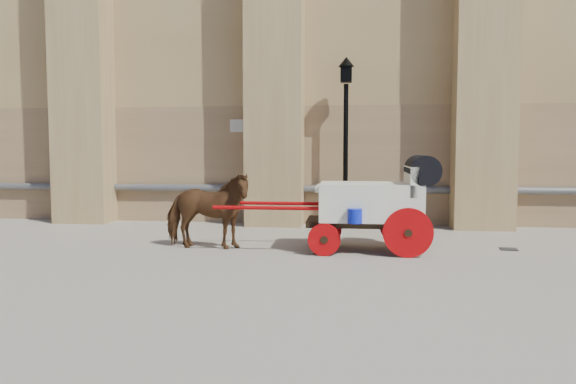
# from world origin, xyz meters

# --- Properties ---
(ground) EXTENTS (90.00, 90.00, 0.00)m
(ground) POSITION_xyz_m (0.00, 0.00, 0.00)
(ground) COLOR gray
(ground) RESTS_ON ground
(horse) EXTENTS (1.76, 0.84, 1.47)m
(horse) POSITION_xyz_m (-1.80, 0.16, 0.73)
(horse) COLOR brown
(horse) RESTS_ON ground
(carriage) EXTENTS (4.12, 1.47, 1.80)m
(carriage) POSITION_xyz_m (1.43, 0.32, 0.97)
(carriage) COLOR black
(carriage) RESTS_ON ground
(street_lamp) EXTENTS (0.38, 0.38, 4.10)m
(street_lamp) POSITION_xyz_m (0.76, 3.46, 2.20)
(street_lamp) COLOR black
(street_lamp) RESTS_ON ground
(drain_grate_near) EXTENTS (0.36, 0.36, 0.01)m
(drain_grate_near) POSITION_xyz_m (0.44, -0.03, 0.01)
(drain_grate_near) COLOR black
(drain_grate_near) RESTS_ON ground
(drain_grate_far) EXTENTS (0.35, 0.35, 0.01)m
(drain_grate_far) POSITION_xyz_m (3.92, 0.78, 0.01)
(drain_grate_far) COLOR black
(drain_grate_far) RESTS_ON ground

